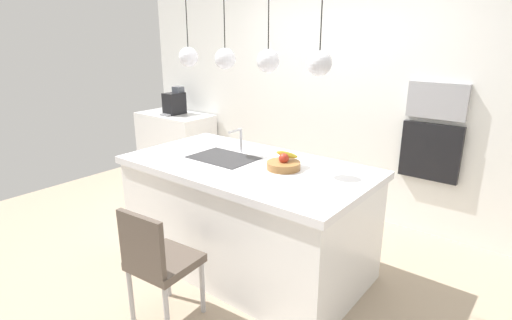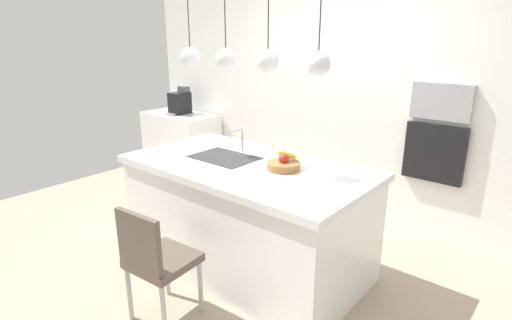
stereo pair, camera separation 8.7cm
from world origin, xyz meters
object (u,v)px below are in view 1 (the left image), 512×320
at_px(coffee_machine, 174,103).
at_px(chair_near, 158,260).
at_px(fruit_bowl, 284,164).
at_px(oven, 431,152).
at_px(microwave, 437,101).

height_order(coffee_machine, chair_near, coffee_machine).
bearing_deg(fruit_bowl, oven, 64.89).
bearing_deg(oven, fruit_bowl, -115.11).
height_order(coffee_machine, oven, coffee_machine).
xyz_separation_m(fruit_bowl, chair_near, (-0.32, -1.03, -0.49)).
relative_size(oven, chair_near, 0.64).
bearing_deg(coffee_machine, chair_near, -43.19).
height_order(coffee_machine, microwave, microwave).
height_order(fruit_bowl, microwave, microwave).
bearing_deg(coffee_machine, microwave, 4.97).
xyz_separation_m(fruit_bowl, microwave, (0.71, 1.51, 0.38)).
relative_size(microwave, chair_near, 0.61).
distance_m(fruit_bowl, microwave, 1.71).
height_order(fruit_bowl, chair_near, fruit_bowl).
bearing_deg(chair_near, oven, 67.99).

